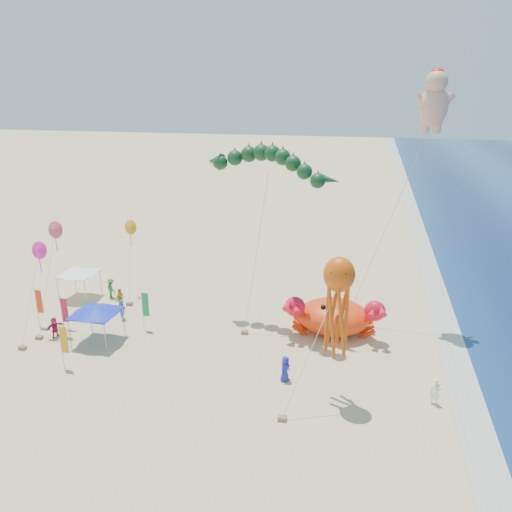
{
  "coord_description": "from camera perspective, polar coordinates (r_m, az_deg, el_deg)",
  "views": [
    {
      "loc": [
        5.32,
        -30.19,
        17.79
      ],
      "look_at": [
        -2.0,
        2.0,
        6.5
      ],
      "focal_mm": 35.0,
      "sensor_mm": 36.0,
      "label": 1
    }
  ],
  "objects": [
    {
      "name": "feather_flags",
      "position": [
        38.82,
        -19.63,
        -6.28
      ],
      "size": [
        8.76,
        6.37,
        3.2
      ],
      "color": "gray",
      "rests_on": "ground"
    },
    {
      "name": "cherub_kite",
      "position": [
        38.99,
        19.69,
        16.45
      ],
      "size": [
        6.4,
        3.82,
        18.97
      ],
      "color": "#E6A48C",
      "rests_on": "ground"
    },
    {
      "name": "beachgoers",
      "position": [
        39.68,
        -12.57,
        -6.87
      ],
      "size": [
        27.61,
        10.95,
        1.84
      ],
      "color": "white",
      "rests_on": "ground"
    },
    {
      "name": "crab_inflatable",
      "position": [
        38.2,
        8.84,
        -6.76
      ],
      "size": [
        7.28,
        4.94,
        3.19
      ],
      "color": "#F3370C",
      "rests_on": "ground"
    },
    {
      "name": "canopy_blue",
      "position": [
        37.95,
        -17.87,
        -5.95
      ],
      "size": [
        3.32,
        3.32,
        2.71
      ],
      "color": "gray",
      "rests_on": "ground"
    },
    {
      "name": "small_kites",
      "position": [
        41.37,
        -19.81,
        1.22
      ],
      "size": [
        4.39,
        11.9,
        8.21
      ],
      "color": "#DC4957",
      "rests_on": "ground"
    },
    {
      "name": "dragon_kite",
      "position": [
        36.62,
        1.19,
        10.11
      ],
      "size": [
        10.49,
        5.4,
        13.37
      ],
      "color": "#0E3519",
      "rests_on": "ground"
    },
    {
      "name": "foam_strip",
      "position": [
        35.66,
        22.3,
        -12.6
      ],
      "size": [
        320.0,
        320.0,
        0.0
      ],
      "primitive_type": "plane",
      "color": "silver",
      "rests_on": "ground"
    },
    {
      "name": "canopy_white",
      "position": [
        46.16,
        -19.67,
        -1.69
      ],
      "size": [
        3.12,
        3.12,
        2.71
      ],
      "color": "gray",
      "rests_on": "ground"
    },
    {
      "name": "ground",
      "position": [
        35.44,
        2.48,
        -11.27
      ],
      "size": [
        320.0,
        320.0,
        0.0
      ],
      "primitive_type": "plane",
      "color": "#D1B784",
      "rests_on": "ground"
    },
    {
      "name": "octopus_kite",
      "position": [
        28.67,
        9.31,
        -4.91
      ],
      "size": [
        3.69,
        4.02,
        8.87
      ],
      "color": "#D54F0B",
      "rests_on": "ground"
    }
  ]
}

